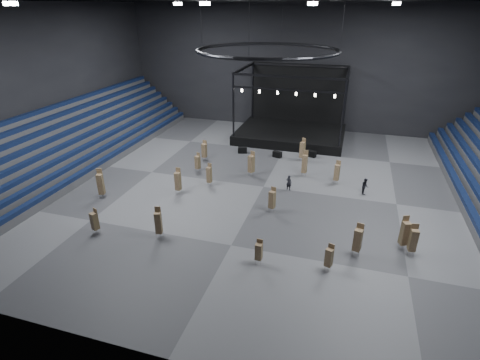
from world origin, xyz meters
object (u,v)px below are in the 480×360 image
(chair_stack_1, at_px, (329,257))
(man_center, at_px, (289,183))
(chair_stack_2, at_px, (204,150))
(chair_stack_5, at_px, (101,184))
(chair_stack_6, at_px, (405,233))
(flight_case_mid, at_px, (277,154))
(chair_stack_12, at_px, (158,222))
(chair_stack_11, at_px, (358,239))
(crew_member, at_px, (365,186))
(chair_stack_14, at_px, (302,149))
(chair_stack_8, at_px, (251,163))
(chair_stack_7, at_px, (95,221))
(stage, at_px, (292,127))
(chair_stack_4, at_px, (413,240))
(flight_case_left, at_px, (242,150))
(flight_case_right, at_px, (311,154))
(chair_stack_16, at_px, (209,174))
(chair_stack_3, at_px, (259,251))
(chair_stack_15, at_px, (305,163))
(chair_stack_0, at_px, (178,181))
(chair_stack_13, at_px, (198,162))
(chair_stack_10, at_px, (272,199))
(chair_stack_9, at_px, (337,172))

(chair_stack_1, distance_m, man_center, 12.35)
(chair_stack_2, xyz_separation_m, chair_stack_5, (-5.76, -11.49, 0.20))
(chair_stack_2, bearing_deg, chair_stack_6, -28.77)
(flight_case_mid, height_order, chair_stack_12, chair_stack_12)
(chair_stack_11, xyz_separation_m, crew_member, (0.59, 10.43, -0.57))
(chair_stack_14, bearing_deg, chair_stack_2, -139.92)
(chair_stack_6, distance_m, chair_stack_8, 17.07)
(flight_case_mid, bearing_deg, chair_stack_14, -5.14)
(chair_stack_7, bearing_deg, chair_stack_8, 80.00)
(stage, xyz_separation_m, chair_stack_4, (12.85, -24.09, -0.13))
(chair_stack_7, distance_m, crew_member, 24.45)
(flight_case_left, relative_size, chair_stack_2, 0.45)
(flight_case_right, xyz_separation_m, chair_stack_7, (-14.37, -21.60, 0.79))
(chair_stack_4, distance_m, chair_stack_16, 19.31)
(flight_case_left, bearing_deg, chair_stack_8, -65.72)
(chair_stack_3, bearing_deg, chair_stack_2, 125.78)
(stage, height_order, man_center, stage)
(chair_stack_6, bearing_deg, chair_stack_1, -164.18)
(chair_stack_11, bearing_deg, chair_stack_15, 128.56)
(stage, distance_m, crew_member, 17.69)
(chair_stack_0, bearing_deg, chair_stack_3, -37.61)
(flight_case_right, xyz_separation_m, chair_stack_13, (-11.28, -8.03, 0.77))
(stage, height_order, flight_case_right, stage)
(chair_stack_8, height_order, chair_stack_15, chair_stack_15)
(stage, relative_size, chair_stack_12, 5.32)
(chair_stack_3, xyz_separation_m, man_center, (-0.01, 12.05, -0.26))
(chair_stack_3, relative_size, chair_stack_13, 0.89)
(chair_stack_10, xyz_separation_m, man_center, (0.66, 4.67, -0.46))
(flight_case_mid, relative_size, chair_stack_4, 0.42)
(chair_stack_5, height_order, chair_stack_16, chair_stack_5)
(chair_stack_4, relative_size, chair_stack_8, 0.93)
(chair_stack_12, height_order, chair_stack_13, chair_stack_12)
(flight_case_left, relative_size, chair_stack_4, 0.43)
(chair_stack_4, bearing_deg, flight_case_left, 129.80)
(chair_stack_3, bearing_deg, chair_stack_7, -176.76)
(chair_stack_9, xyz_separation_m, chair_stack_14, (-4.22, 5.15, 0.11))
(chair_stack_11, height_order, chair_stack_13, chair_stack_11)
(chair_stack_10, xyz_separation_m, chair_stack_11, (7.20, -4.40, 0.12))
(chair_stack_12, bearing_deg, chair_stack_5, 135.03)
(chair_stack_8, distance_m, crew_member, 11.57)
(chair_stack_1, bearing_deg, chair_stack_7, -156.75)
(chair_stack_5, height_order, chair_stack_12, chair_stack_5)
(chair_stack_8, xyz_separation_m, crew_member, (11.52, -0.82, -0.63))
(flight_case_left, bearing_deg, chair_stack_5, -121.71)
(flight_case_right, height_order, chair_stack_8, chair_stack_8)
(stage, bearing_deg, chair_stack_15, -74.32)
(man_center, bearing_deg, chair_stack_11, 144.31)
(chair_stack_4, xyz_separation_m, crew_member, (-3.21, 9.28, -0.54))
(chair_stack_0, bearing_deg, crew_member, 18.63)
(chair_stack_8, xyz_separation_m, chair_stack_10, (3.73, -6.84, -0.18))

